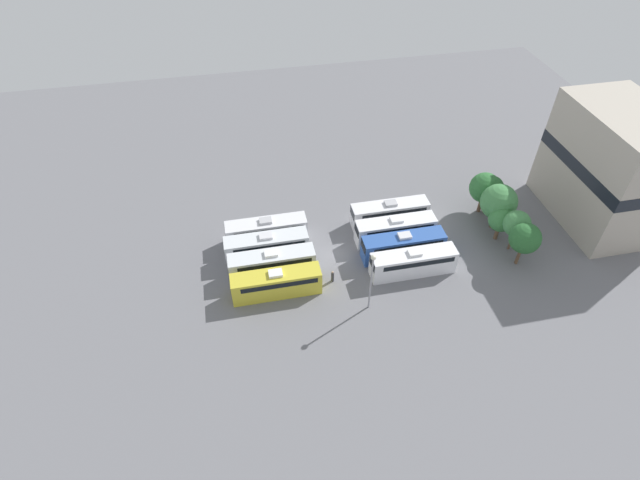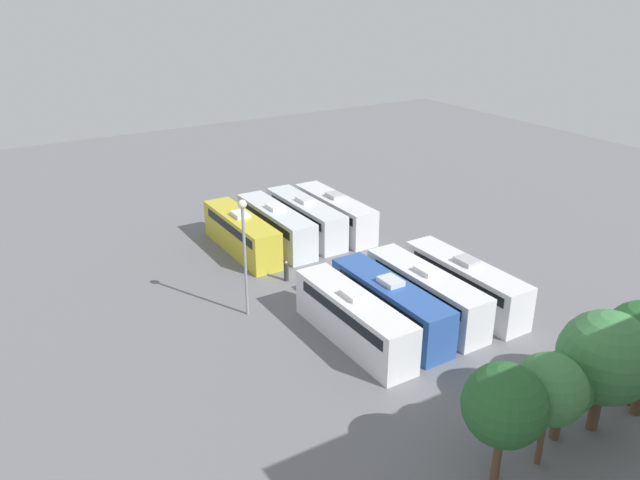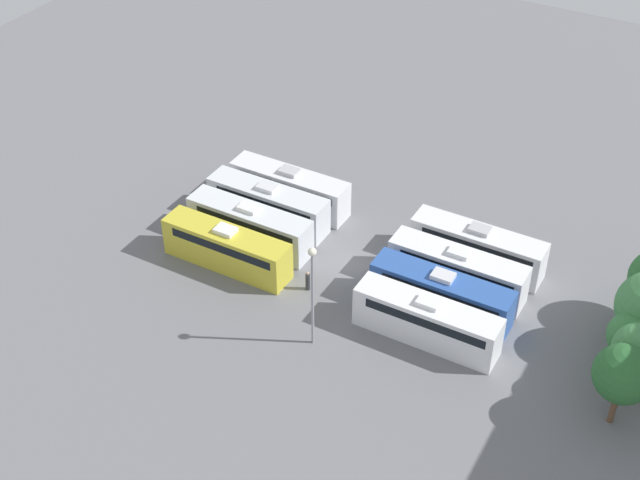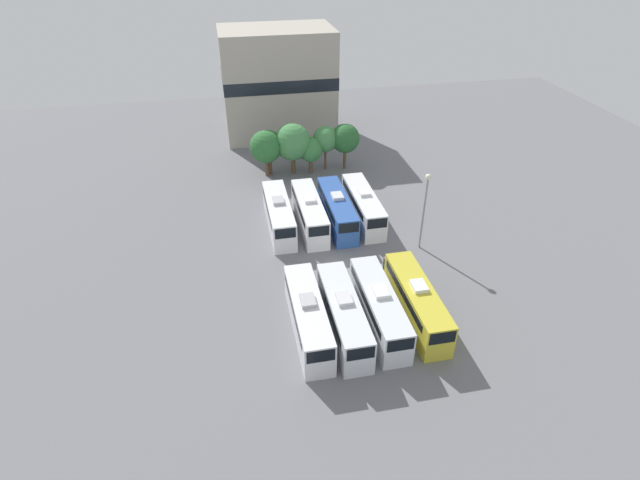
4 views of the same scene
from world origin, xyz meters
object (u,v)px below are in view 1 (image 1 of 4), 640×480
Objects in this scene: tree_1 at (491,188)px; tree_2 at (499,202)px; bus_4 at (390,213)px; bus_7 at (413,262)px; light_pole at (372,274)px; tree_0 at (485,188)px; bus_6 at (403,245)px; bus_1 at (267,246)px; bus_3 at (277,283)px; tree_4 at (517,224)px; depot_building at (611,167)px; tree_5 at (525,238)px; bus_5 at (396,229)px; tree_3 at (501,220)px; bus_0 at (267,230)px; worker_person at (333,277)px; bus_2 at (272,263)px.

tree_1 is 3.13m from tree_2.
bus_7 is (9.60, -0.01, 0.00)m from bus_4.
tree_0 is (-13.72, 20.05, -1.60)m from light_pole.
bus_7 is (3.10, 0.25, 0.00)m from bus_6.
tree_1 is at bearing 171.43° from tree_2.
bus_1 and bus_3 have the same top height.
bus_1 is 17.28m from bus_6.
tree_4 is 15.48m from depot_building.
tree_2 is 7.06m from tree_5.
light_pole reaches higher than bus_5.
tree_3 is 0.30× the size of depot_building.
bus_4 is 14.35m from tree_3.
tree_1 is at bearing 122.59° from light_pole.
tree_1 reaches higher than bus_1.
tree_1 is 0.88× the size of tree_2.
bus_4 is 1.00× the size of bus_5.
tree_1 is (-2.77, 14.23, 2.48)m from bus_5.
bus_0 reaches higher than worker_person.
worker_person is (8.86, 6.86, -1.01)m from bus_0.
bus_0 is 30.66m from tree_2.
bus_5 is at bearing 79.10° from bus_0.
bus_4 is at bearing -90.75° from tree_0.
bus_7 is 1.75× the size of tree_4.
bus_2 and bus_3 have the same top height.
bus_0 is 17.43m from light_pole.
bus_1 is 17.48m from bus_4.
bus_4 is (-9.62, 16.88, 0.00)m from bus_3.
tree_4 is (4.45, 0.26, -0.05)m from tree_2.
bus_4 is 2.13× the size of tree_3.
depot_building is at bearing 97.70° from worker_person.
bus_6 is 1.00× the size of bus_7.
tree_0 is 1.03× the size of tree_4.
bus_7 is at bearing 69.31° from bus_1.
tree_2 is 15.13m from depot_building.
tree_4 is (5.05, 30.95, 2.51)m from bus_1.
tree_5 reaches higher than bus_6.
tree_2 is at bearing 179.73° from tree_5.
tree_4 is at bearing 20.05° from tree_3.
tree_2 reaches higher than tree_5.
tree_3 reaches higher than bus_3.
bus_2 is 7.55m from worker_person.
bus_1 is 45.81m from depot_building.
light_pole reaches higher than bus_0.
bus_5 and bus_6 have the same top height.
worker_person is 0.27× the size of tree_0.
bus_1 is 1.56× the size of tree_2.
tree_4 is (4.77, 14.03, 2.51)m from bus_5.
light_pole is at bearing -26.10° from bus_4.
bus_6 is (3.11, 0.03, 0.00)m from bus_5.
depot_building is (0.19, 14.70, 3.56)m from tree_2.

